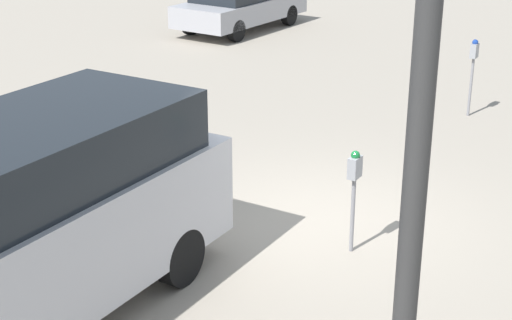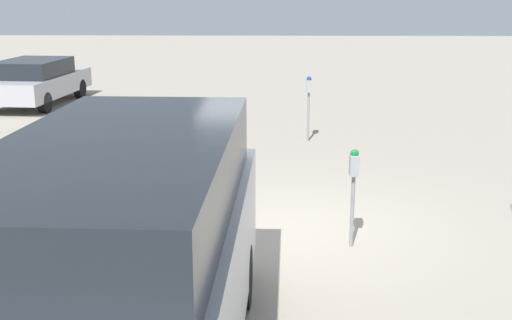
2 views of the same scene
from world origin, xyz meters
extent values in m
plane|color=gray|center=(0.00, 0.00, 0.00)|extent=(80.00, 80.00, 0.00)
cylinder|color=gray|center=(0.52, 0.70, 0.48)|extent=(0.05, 0.05, 0.97)
cube|color=gray|center=(0.52, 0.70, 1.10)|extent=(0.20, 0.12, 0.26)
sphere|color=#14662D|center=(0.52, 0.70, 1.25)|extent=(0.11, 0.11, 0.11)
cylinder|color=gray|center=(-5.51, 0.46, 0.55)|extent=(0.05, 0.05, 1.10)
cube|color=gray|center=(-5.51, 0.46, 1.23)|extent=(0.20, 0.12, 0.26)
sphere|color=navy|center=(-5.51, 0.46, 1.38)|extent=(0.11, 0.11, 0.11)
cube|color=#B2B2B7|center=(3.68, -1.54, 0.91)|extent=(4.92, 2.03, 1.15)
cube|color=black|center=(3.56, -1.54, 1.81)|extent=(3.94, 1.85, 0.65)
cylinder|color=black|center=(2.19, -0.67, 0.33)|extent=(0.68, 0.25, 0.67)
cylinder|color=black|center=(2.14, -2.33, 0.33)|extent=(0.68, 0.25, 0.67)
cube|color=#9E9EA3|center=(-10.10, -7.17, 0.57)|extent=(4.31, 2.05, 0.58)
cube|color=black|center=(-9.89, -7.19, 1.09)|extent=(2.42, 1.76, 0.46)
cube|color=orange|center=(-12.18, -7.57, 0.44)|extent=(0.09, 0.13, 0.20)
cylinder|color=black|center=(-11.45, -7.82, 0.29)|extent=(0.59, 0.25, 0.57)
cylinder|color=black|center=(-11.33, -6.31, 0.29)|extent=(0.59, 0.25, 0.57)
cylinder|color=black|center=(-8.74, -6.52, 0.29)|extent=(0.59, 0.25, 0.57)
camera|label=1|loc=(8.50, 3.92, 4.49)|focal=55.00mm
camera|label=2|loc=(8.34, -0.35, 3.22)|focal=45.00mm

